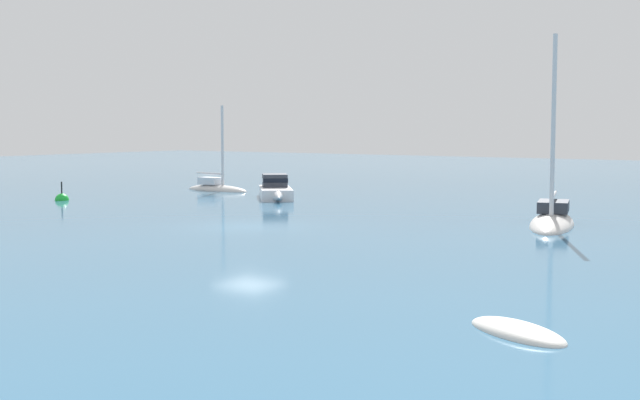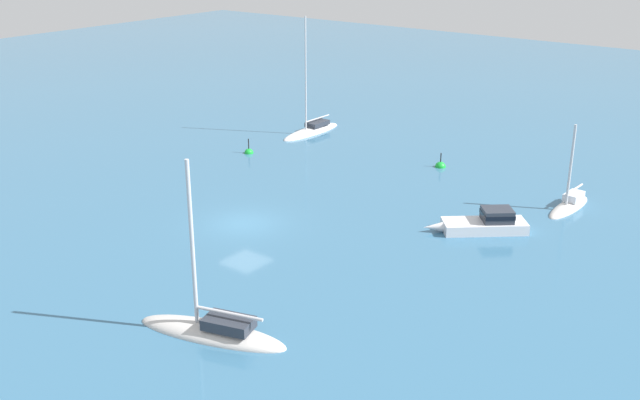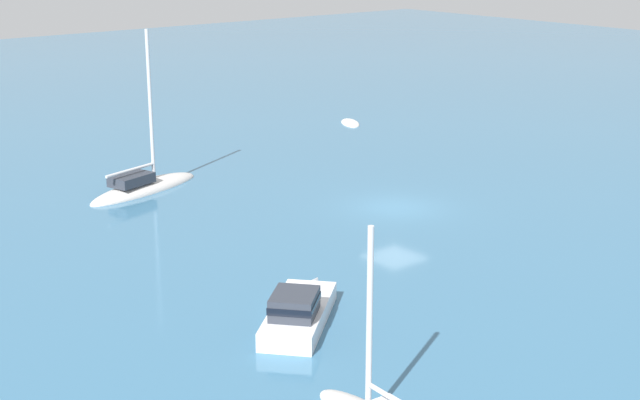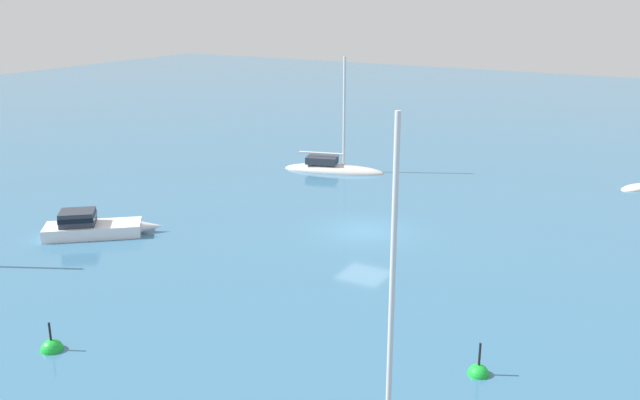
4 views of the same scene
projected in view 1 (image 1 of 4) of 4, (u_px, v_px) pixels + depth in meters
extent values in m
plane|color=teal|center=(250.00, 227.00, 36.19)|extent=(160.00, 160.00, 0.00)
ellipsoid|color=silver|center=(217.00, 191.00, 56.22)|extent=(5.16, 1.52, 0.76)
cube|color=silver|center=(210.00, 181.00, 56.54)|extent=(1.58, 0.96, 0.46)
cylinder|color=silver|center=(222.00, 145.00, 55.66)|extent=(0.17, 0.17, 5.14)
cylinder|color=silver|center=(210.00, 174.00, 56.51)|extent=(2.30, 0.25, 0.14)
ellipsoid|color=silver|center=(552.00, 225.00, 36.68)|extent=(3.73, 7.38, 0.99)
cube|color=#2D333D|center=(553.00, 206.00, 37.43)|extent=(1.81, 2.41, 0.49)
cylinder|color=silver|center=(553.00, 125.00, 35.64)|extent=(0.19, 0.19, 7.51)
cylinder|color=silver|center=(554.00, 195.00, 37.42)|extent=(1.04, 3.14, 0.15)
ellipsoid|color=silver|center=(517.00, 333.00, 17.66)|extent=(2.90, 2.28, 0.46)
cube|color=white|center=(275.00, 193.00, 50.29)|extent=(4.49, 4.84, 0.63)
cone|color=white|center=(279.00, 197.00, 47.34)|extent=(1.26, 1.33, 0.63)
cube|color=#2D333D|center=(275.00, 180.00, 50.94)|extent=(2.20, 2.23, 0.75)
cube|color=black|center=(275.00, 180.00, 50.94)|extent=(2.25, 2.29, 0.24)
sphere|color=green|center=(62.00, 200.00, 48.90)|extent=(0.79, 0.79, 0.79)
cylinder|color=black|center=(62.00, 188.00, 48.84)|extent=(0.08, 0.08, 0.67)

